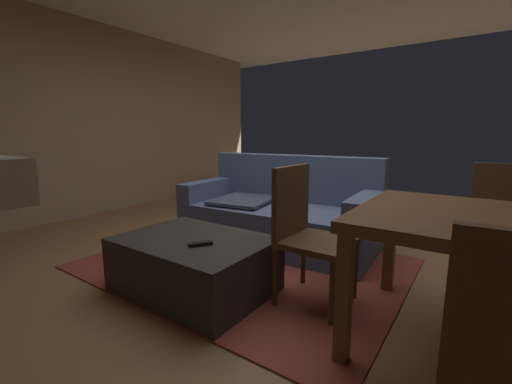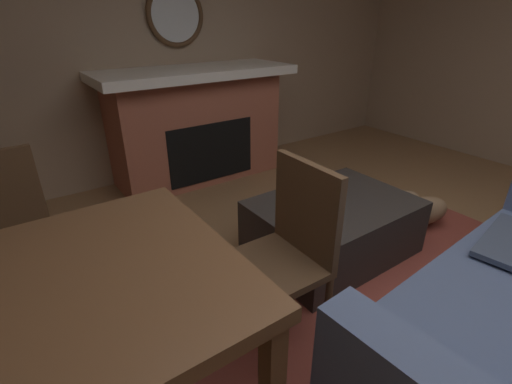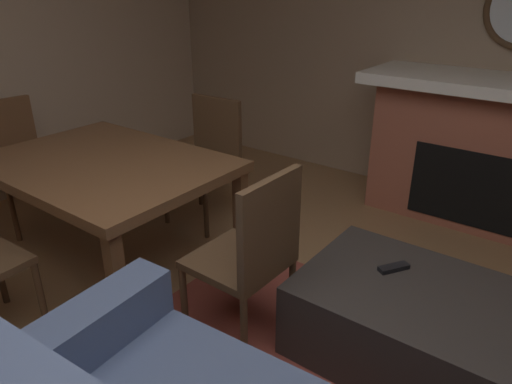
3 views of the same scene
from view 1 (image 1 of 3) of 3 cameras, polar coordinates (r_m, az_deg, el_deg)
name	(u,v)px [view 1 (image 1 of 3)]	position (r m, az deg, el deg)	size (l,w,h in m)	color
floor	(293,258)	(3.15, 6.45, -11.24)	(7.73, 7.73, 0.00)	olive
wall_left	(94,120)	(5.29, -26.28, 11.09)	(0.12, 6.68, 2.66)	#9E846B
area_rug	(245,263)	(2.99, -2.00, -12.28)	(2.60, 2.00, 0.01)	brown
couch	(281,214)	(3.44, 4.28, -3.79)	(1.98, 1.04, 0.91)	#4C5B7F
ottoman_coffee_table	(194,265)	(2.49, -10.63, -12.28)	(1.07, 0.77, 0.40)	#2D2826
tv_remote	(200,244)	(2.26, -9.63, -8.87)	(0.05, 0.16, 0.02)	black
dining_chair_west	(305,227)	(2.25, 8.46, -5.94)	(0.45, 0.45, 0.93)	#513823
dining_chair_north	(504,222)	(2.94, 37.13, -4.15)	(0.46, 0.46, 0.93)	#513823
small_dog	(146,241)	(3.19, -18.58, -8.06)	(0.48, 0.30, 0.31)	#8C6B4C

